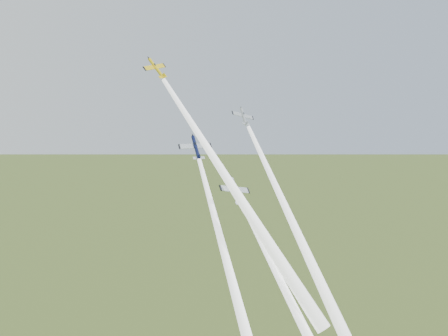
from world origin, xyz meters
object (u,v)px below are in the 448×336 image
(plane_yellow, at_px, (156,68))
(plane_silver_low, at_px, (236,191))
(plane_silver_right, at_px, (244,116))
(plane_navy, at_px, (196,148))

(plane_yellow, xyz_separation_m, plane_silver_low, (8.90, -16.48, -25.65))
(plane_silver_low, bearing_deg, plane_silver_right, 44.19)
(plane_silver_right, distance_m, plane_silver_low, 28.07)
(plane_silver_right, bearing_deg, plane_navy, -163.01)
(plane_yellow, relative_size, plane_silver_low, 0.82)
(plane_yellow, height_order, plane_navy, plane_yellow)
(plane_silver_right, height_order, plane_silver_low, plane_silver_right)
(plane_navy, bearing_deg, plane_silver_low, -71.94)
(plane_yellow, height_order, plane_silver_right, plane_yellow)
(plane_silver_right, relative_size, plane_silver_low, 0.80)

